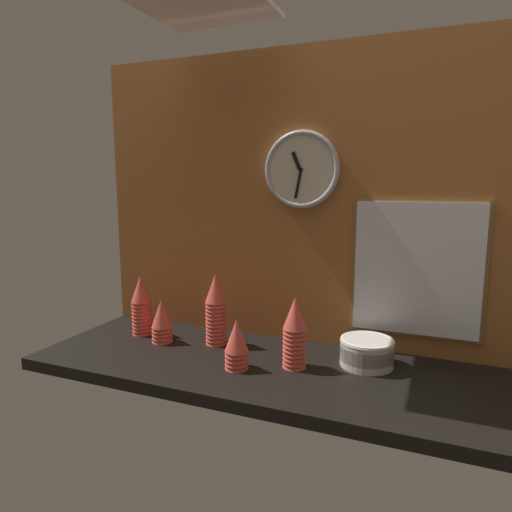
% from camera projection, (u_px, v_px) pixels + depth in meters
% --- Properties ---
extents(ground_plane, '(1.60, 0.56, 0.04)m').
position_uv_depth(ground_plane, '(273.00, 369.00, 1.49)').
color(ground_plane, black).
extents(wall_tiled_back, '(1.60, 0.03, 1.05)m').
position_uv_depth(wall_tiled_back, '(299.00, 199.00, 1.64)').
color(wall_tiled_back, '#A3602D').
rests_on(wall_tiled_back, ground_plane).
extents(cup_stack_center, '(0.08, 0.08, 0.16)m').
position_uv_depth(cup_stack_center, '(237.00, 344.00, 1.44)').
color(cup_stack_center, '#DB4C3D').
rests_on(cup_stack_center, ground_plane).
extents(cup_stack_left, '(0.08, 0.08, 0.16)m').
position_uv_depth(cup_stack_left, '(162.00, 321.00, 1.68)').
color(cup_stack_left, '#DB4C3D').
rests_on(cup_stack_left, ground_plane).
extents(cup_stack_far_left, '(0.08, 0.08, 0.23)m').
position_uv_depth(cup_stack_far_left, '(141.00, 305.00, 1.76)').
color(cup_stack_far_left, '#DB4C3D').
rests_on(cup_stack_far_left, ground_plane).
extents(cup_stack_center_left, '(0.08, 0.08, 0.26)m').
position_uv_depth(cup_stack_center_left, '(216.00, 309.00, 1.65)').
color(cup_stack_center_left, '#DB4C3D').
rests_on(cup_stack_center_left, ground_plane).
extents(cup_stack_center_right, '(0.08, 0.08, 0.23)m').
position_uv_depth(cup_stack_center_right, '(295.00, 332.00, 1.44)').
color(cup_stack_center_right, '#DB4C3D').
rests_on(cup_stack_center_right, ground_plane).
extents(bowl_stack_right, '(0.17, 0.17, 0.09)m').
position_uv_depth(bowl_stack_right, '(367.00, 351.00, 1.47)').
color(bowl_stack_right, beige).
rests_on(bowl_stack_right, ground_plane).
extents(wall_clock, '(0.27, 0.03, 0.27)m').
position_uv_depth(wall_clock, '(302.00, 170.00, 1.59)').
color(wall_clock, beige).
extents(menu_board, '(0.43, 0.01, 0.47)m').
position_uv_depth(menu_board, '(417.00, 269.00, 1.51)').
color(menu_board, olive).
extents(ceiling_light_panel, '(0.40, 0.40, 0.02)m').
position_uv_depth(ceiling_light_panel, '(202.00, 4.00, 1.39)').
color(ceiling_light_panel, white).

